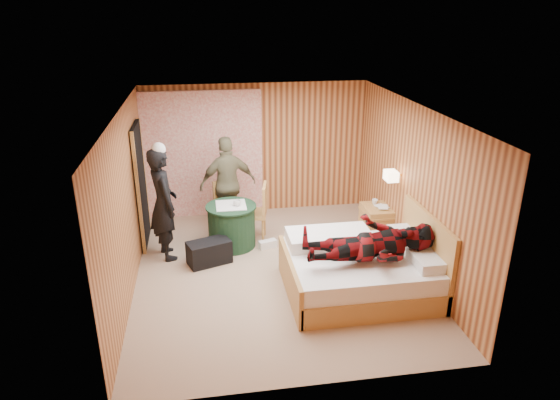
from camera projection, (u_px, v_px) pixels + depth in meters
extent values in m
cube|color=tan|center=(276.00, 271.00, 7.68)|extent=(4.20, 5.00, 0.01)
cube|color=white|center=(275.00, 110.00, 6.77)|extent=(4.20, 5.00, 0.01)
cube|color=#C7864C|center=(256.00, 149.00, 9.52)|extent=(4.20, 0.02, 2.50)
cube|color=#C7864C|center=(126.00, 204.00, 6.92)|extent=(0.02, 5.00, 2.50)
cube|color=#C7864C|center=(413.00, 188.00, 7.53)|extent=(0.02, 5.00, 2.50)
cube|color=white|center=(204.00, 155.00, 9.33)|extent=(2.20, 0.08, 2.40)
cube|color=black|center=(141.00, 185.00, 8.29)|extent=(0.06, 0.90, 2.05)
cylinder|color=gold|center=(396.00, 175.00, 7.91)|extent=(0.18, 0.04, 0.04)
cube|color=#FFE2B2|center=(391.00, 176.00, 7.90)|extent=(0.18, 0.24, 0.16)
cube|color=tan|center=(360.00, 281.00, 7.11)|extent=(2.03, 1.63, 0.30)
cube|color=white|center=(361.00, 264.00, 7.01)|extent=(1.97, 1.56, 0.25)
cube|color=tan|center=(290.00, 279.00, 6.92)|extent=(0.06, 1.63, 0.57)
cube|color=tan|center=(426.00, 251.00, 7.10)|extent=(0.06, 1.63, 1.12)
cube|color=white|center=(427.00, 260.00, 6.70)|extent=(0.39, 0.56, 0.14)
cube|color=white|center=(405.00, 236.00, 7.41)|extent=(0.39, 0.56, 0.14)
cube|color=white|center=(329.00, 238.00, 7.30)|extent=(1.22, 0.61, 0.18)
cube|color=tan|center=(376.00, 223.00, 8.63)|extent=(0.44, 0.60, 0.60)
cube|color=tan|center=(377.00, 213.00, 8.56)|extent=(0.46, 0.62, 0.03)
cylinder|color=#1E4123|center=(232.00, 226.00, 8.37)|extent=(0.78, 0.78, 0.71)
cylinder|color=#1E4123|center=(231.00, 206.00, 8.24)|extent=(0.84, 0.84, 0.03)
cube|color=white|center=(231.00, 205.00, 8.23)|extent=(0.63, 0.63, 0.01)
cube|color=tan|center=(229.00, 208.00, 8.88)|extent=(0.55, 0.55, 0.05)
cube|color=tan|center=(224.00, 192.00, 8.93)|extent=(0.40, 0.21, 0.46)
cylinder|color=tan|center=(226.00, 226.00, 8.74)|extent=(0.04, 0.04, 0.43)
cylinder|color=tan|center=(234.00, 215.00, 9.18)|extent=(0.04, 0.04, 0.43)
cube|color=tan|center=(253.00, 214.00, 8.53)|extent=(0.54, 0.54, 0.05)
cube|color=tan|center=(265.00, 199.00, 8.42)|extent=(0.13, 0.46, 0.51)
cylinder|color=tan|center=(243.00, 223.00, 8.80)|extent=(0.04, 0.04, 0.47)
cylinder|color=tan|center=(263.00, 232.00, 8.44)|extent=(0.04, 0.04, 0.47)
cube|color=black|center=(209.00, 252.00, 7.87)|extent=(0.74, 0.55, 0.37)
cube|color=white|center=(220.00, 252.00, 8.14)|extent=(0.31, 0.23, 0.13)
cube|color=white|center=(268.00, 244.00, 8.40)|extent=(0.32, 0.20, 0.13)
imported|color=black|center=(163.00, 204.00, 7.83)|extent=(0.63, 0.77, 1.82)
imported|color=#716B4B|center=(228.00, 184.00, 8.83)|extent=(1.07, 0.61, 1.72)
imported|color=#690A0C|center=(372.00, 234.00, 6.63)|extent=(0.86, 0.67, 1.77)
imported|color=white|center=(378.00, 208.00, 8.47)|extent=(0.24, 0.27, 0.02)
imported|color=white|center=(378.00, 207.00, 8.46)|extent=(0.22, 0.26, 0.02)
imported|color=white|center=(375.00, 202.00, 8.62)|extent=(0.13, 0.13, 0.09)
imported|color=white|center=(237.00, 203.00, 8.18)|extent=(0.13, 0.13, 0.10)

